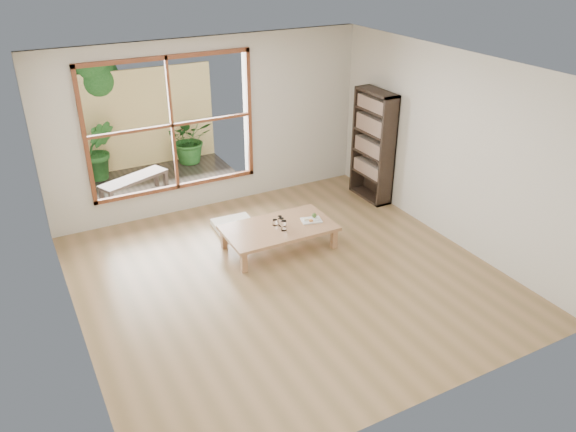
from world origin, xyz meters
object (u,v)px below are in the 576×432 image
at_px(low_table, 279,229).
at_px(food_tray, 312,219).
at_px(bookshelf, 373,146).
at_px(garden_bench, 134,181).

relative_size(low_table, food_tray, 4.85).
bearing_deg(low_table, bookshelf, 21.27).
height_order(low_table, food_tray, food_tray).
bearing_deg(low_table, garden_bench, 119.11).
distance_m(bookshelf, food_tray, 1.88).
bearing_deg(bookshelf, low_table, -159.47).
xyz_separation_m(low_table, food_tray, (0.49, -0.05, 0.06)).
xyz_separation_m(low_table, garden_bench, (-1.34, 2.49, 0.04)).
relative_size(bookshelf, food_tray, 5.68).
bearing_deg(low_table, food_tray, -5.39).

